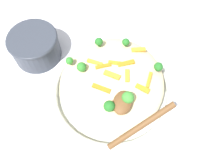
{
  "coord_description": "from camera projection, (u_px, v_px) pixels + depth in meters",
  "views": [
    {
      "loc": [
        -0.26,
        -0.07,
        0.56
      ],
      "look_at": [
        0.0,
        0.0,
        0.06
      ],
      "focal_mm": 38.81,
      "sensor_mm": 36.0,
      "label": 1
    }
  ],
  "objects": [
    {
      "name": "pasta_mound",
      "position": [
        112.0,
        83.0,
        0.56
      ],
      "size": [
        0.26,
        0.24,
        0.06
      ],
      "primitive_type": "ellipsoid",
      "color": "beige",
      "rests_on": "serving_bowl"
    },
    {
      "name": "broccoli_floret_5",
      "position": [
        69.0,
        61.0,
        0.55
      ],
      "size": [
        0.02,
        0.02,
        0.02
      ],
      "color": "#296820",
      "rests_on": "pasta_mound"
    },
    {
      "name": "carrot_piece_4",
      "position": [
        127.0,
        76.0,
        0.53
      ],
      "size": [
        0.03,
        0.02,
        0.01
      ],
      "primitive_type": "cube",
      "rotation": [
        0.0,
        0.0,
        0.23
      ],
      "color": "orange",
      "rests_on": "pasta_mound"
    },
    {
      "name": "carrot_piece_5",
      "position": [
        101.0,
        88.0,
        0.52
      ],
      "size": [
        0.02,
        0.04,
        0.01
      ],
      "primitive_type": "cube",
      "rotation": [
        0.0,
        0.0,
        1.43
      ],
      "color": "orange",
      "rests_on": "pasta_mound"
    },
    {
      "name": "broccoli_floret_3",
      "position": [
        126.0,
        42.0,
        0.57
      ],
      "size": [
        0.02,
        0.02,
        0.02
      ],
      "color": "#205B1C",
      "rests_on": "pasta_mound"
    },
    {
      "name": "carrot_piece_3",
      "position": [
        149.0,
        80.0,
        0.53
      ],
      "size": [
        0.04,
        0.01,
        0.01
      ],
      "primitive_type": "cube",
      "rotation": [
        0.0,
        0.0,
        6.25
      ],
      "color": "orange",
      "rests_on": "pasta_mound"
    },
    {
      "name": "broccoli_floret_4",
      "position": [
        109.0,
        106.0,
        0.49
      ],
      "size": [
        0.02,
        0.02,
        0.03
      ],
      "color": "#205B1C",
      "rests_on": "pasta_mound"
    },
    {
      "name": "broccoli_floret_0",
      "position": [
        81.0,
        69.0,
        0.53
      ],
      "size": [
        0.02,
        0.02,
        0.03
      ],
      "color": "#296820",
      "rests_on": "pasta_mound"
    },
    {
      "name": "broccoli_floret_2",
      "position": [
        99.0,
        42.0,
        0.57
      ],
      "size": [
        0.02,
        0.02,
        0.02
      ],
      "color": "#205B1C",
      "rests_on": "pasta_mound"
    },
    {
      "name": "carrot_piece_0",
      "position": [
        126.0,
        63.0,
        0.55
      ],
      "size": [
        0.03,
        0.04,
        0.01
      ],
      "primitive_type": "cube",
      "rotation": [
        0.0,
        0.0,
        2.11
      ],
      "color": "orange",
      "rests_on": "pasta_mound"
    },
    {
      "name": "companion_bowl",
      "position": [
        35.0,
        46.0,
        0.64
      ],
      "size": [
        0.13,
        0.13,
        0.08
      ],
      "color": "#333842",
      "rests_on": "ground_plane"
    },
    {
      "name": "carrot_piece_1",
      "position": [
        111.0,
        76.0,
        0.53
      ],
      "size": [
        0.02,
        0.04,
        0.01
      ],
      "primitive_type": "cube",
      "rotation": [
        0.0,
        0.0,
        4.55
      ],
      "color": "orange",
      "rests_on": "pasta_mound"
    },
    {
      "name": "carrot_piece_7",
      "position": [
        95.0,
        63.0,
        0.55
      ],
      "size": [
        0.01,
        0.04,
        0.01
      ],
      "primitive_type": "cube",
      "rotation": [
        0.0,
        0.0,
        1.47
      ],
      "color": "orange",
      "rests_on": "pasta_mound"
    },
    {
      "name": "broccoli_floret_6",
      "position": [
        158.0,
        67.0,
        0.54
      ],
      "size": [
        0.02,
        0.02,
        0.02
      ],
      "color": "#205B1C",
      "rests_on": "pasta_mound"
    },
    {
      "name": "ground_plane",
      "position": [
        112.0,
        95.0,
        0.62
      ],
      "size": [
        2.4,
        2.4,
        0.0
      ],
      "primitive_type": "plane",
      "color": "silver"
    },
    {
      "name": "broccoli_floret_1",
      "position": [
        128.0,
        98.0,
        0.49
      ],
      "size": [
        0.03,
        0.03,
        0.03
      ],
      "color": "#377928",
      "rests_on": "pasta_mound"
    },
    {
      "name": "serving_bowl",
      "position": [
        112.0,
        91.0,
        0.6
      ],
      "size": [
        0.3,
        0.3,
        0.04
      ],
      "color": "silver",
      "rests_on": "ground_plane"
    },
    {
      "name": "carrot_piece_8",
      "position": [
        103.0,
        66.0,
        0.55
      ],
      "size": [
        0.02,
        0.04,
        0.01
      ],
      "primitive_type": "cube",
      "rotation": [
        0.0,
        0.0,
        2.06
      ],
      "color": "orange",
      "rests_on": "pasta_mound"
    },
    {
      "name": "serving_spoon",
      "position": [
        128.0,
        110.0,
        0.48
      ],
      "size": [
        0.13,
        0.12,
        0.07
      ],
      "color": "brown",
      "rests_on": "pasta_mound"
    },
    {
      "name": "carrot_piece_2",
      "position": [
        142.0,
        89.0,
        0.52
      ],
      "size": [
        0.02,
        0.03,
        0.01
      ],
      "primitive_type": "cube",
      "rotation": [
        0.0,
        0.0,
        1.33
      ],
      "color": "orange",
      "rests_on": "pasta_mound"
    },
    {
      "name": "carrot_piece_9",
      "position": [
        139.0,
        50.0,
        0.57
      ],
      "size": [
        0.02,
        0.04,
        0.01
      ],
      "primitive_type": "cube",
      "rotation": [
        0.0,
        0.0,
        1.9
      ],
      "color": "orange",
      "rests_on": "pasta_mound"
    },
    {
      "name": "carrot_piece_6",
      "position": [
        115.0,
        63.0,
        0.55
      ],
      "size": [
        0.01,
        0.04,
        0.01
      ],
      "primitive_type": "cube",
      "rotation": [
        0.0,
        0.0,
        4.82
      ],
      "color": "orange",
      "rests_on": "pasta_mound"
    }
  ]
}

